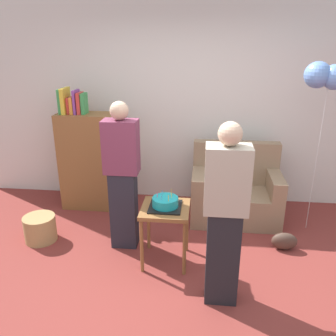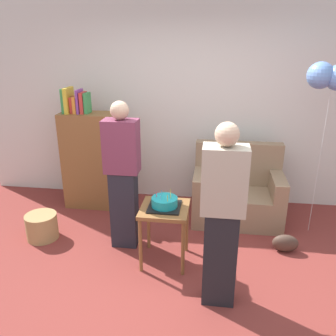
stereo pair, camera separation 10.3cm
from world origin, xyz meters
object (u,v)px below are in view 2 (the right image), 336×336
object	(u,v)px
side_table	(165,216)
birthday_cake	(165,203)
person_blowing_candles	(123,176)
handbag	(285,243)
bookshelf	(93,159)
balloon_bunch	(329,76)
couch	(237,194)
person_holding_cake	(222,217)
wicker_basket	(42,226)

from	to	relation	value
side_table	birthday_cake	bearing A→B (deg)	16.33
person_blowing_candles	handbag	xyz separation A→B (m)	(1.77, 0.09, -0.73)
bookshelf	balloon_bunch	world-z (taller)	balloon_bunch
couch	person_holding_cake	distance (m)	1.66
couch	balloon_bunch	xyz separation A→B (m)	(0.82, -0.25, 1.50)
couch	side_table	distance (m)	1.32
bookshelf	balloon_bunch	size ratio (longest dim) A/B	0.82
person_holding_cake	handbag	xyz separation A→B (m)	(0.73, 0.86, -0.73)
bookshelf	side_table	world-z (taller)	bookshelf
couch	side_table	world-z (taller)	couch
bookshelf	handbag	size ratio (longest dim) A/B	5.79
wicker_basket	handbag	world-z (taller)	wicker_basket
bookshelf	handbag	world-z (taller)	bookshelf
birthday_cake	balloon_bunch	world-z (taller)	balloon_bunch
couch	wicker_basket	xyz separation A→B (m)	(-2.26, -0.81, -0.19)
balloon_bunch	person_blowing_candles	bearing A→B (deg)	-165.39
side_table	handbag	bearing A→B (deg)	15.02
birthday_cake	person_blowing_candles	xyz separation A→B (m)	(-0.49, 0.26, 0.16)
person_holding_cake	handbag	world-z (taller)	person_holding_cake
side_table	handbag	xyz separation A→B (m)	(1.29, 0.34, -0.43)
person_holding_cake	wicker_basket	distance (m)	2.28
balloon_bunch	couch	bearing A→B (deg)	162.88
handbag	balloon_bunch	distance (m)	1.82
couch	person_blowing_candles	xyz separation A→B (m)	(-1.27, -0.80, 0.49)
wicker_basket	handbag	xyz separation A→B (m)	(2.77, 0.11, -0.05)
side_table	person_holding_cake	world-z (taller)	person_holding_cake
person_holding_cake	birthday_cake	bearing A→B (deg)	-30.13
bookshelf	person_holding_cake	xyz separation A→B (m)	(1.70, -1.69, 0.15)
couch	side_table	bearing A→B (deg)	-126.50
birthday_cake	wicker_basket	xyz separation A→B (m)	(-1.48, 0.24, -0.52)
wicker_basket	person_blowing_candles	bearing A→B (deg)	1.11
person_blowing_candles	wicker_basket	xyz separation A→B (m)	(-0.99, -0.02, -0.68)
couch	birthday_cake	world-z (taller)	couch
handbag	person_blowing_candles	bearing A→B (deg)	-177.19
person_holding_cake	person_blowing_candles	bearing A→B (deg)	-23.81
side_table	balloon_bunch	xyz separation A→B (m)	(1.60, 0.80, 1.31)
bookshelf	wicker_basket	bearing A→B (deg)	-109.83
birthday_cake	person_blowing_candles	bearing A→B (deg)	152.11
couch	bookshelf	xyz separation A→B (m)	(-1.92, 0.12, 0.34)
side_table	birthday_cake	world-z (taller)	birthday_cake
side_table	person_holding_cake	distance (m)	0.82
bookshelf	person_blowing_candles	distance (m)	1.14
bookshelf	side_table	size ratio (longest dim) A/B	2.60
person_blowing_candles	balloon_bunch	xyz separation A→B (m)	(2.09, 0.54, 1.00)
person_holding_cake	handbag	bearing A→B (deg)	-117.48
bookshelf	person_holding_cake	bearing A→B (deg)	-44.86
couch	person_blowing_candles	bearing A→B (deg)	-147.88
couch	person_holding_cake	bearing A→B (deg)	-98.12
birthday_cake	person_holding_cake	distance (m)	0.78
wicker_basket	side_table	bearing A→B (deg)	-9.15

